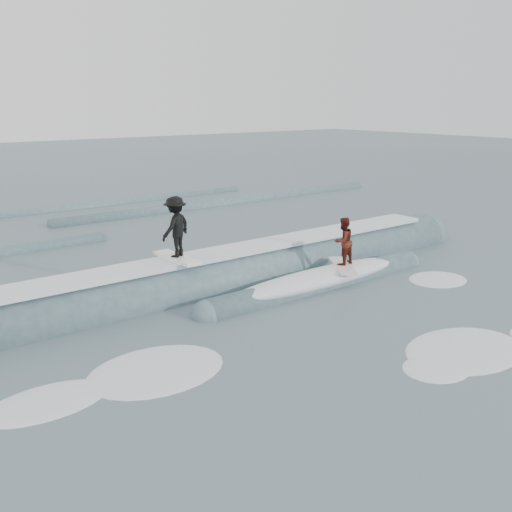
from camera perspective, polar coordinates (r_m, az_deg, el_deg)
ground at (r=15.95m, az=9.73°, el=-7.13°), size 160.00×160.00×0.00m
breaking_wave at (r=19.63m, az=-0.69°, el=-2.43°), size 22.62×3.89×2.21m
surfer_black at (r=17.93m, az=-8.03°, el=2.74°), size 1.42×2.03×2.01m
surfer_red at (r=19.57m, az=8.70°, el=1.19°), size 1.54×1.98×1.73m
whitewater at (r=14.89m, az=9.47°, el=-8.79°), size 15.92×6.28×0.10m
far_swells at (r=30.20m, az=-15.73°, el=3.23°), size 42.89×8.65×0.80m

